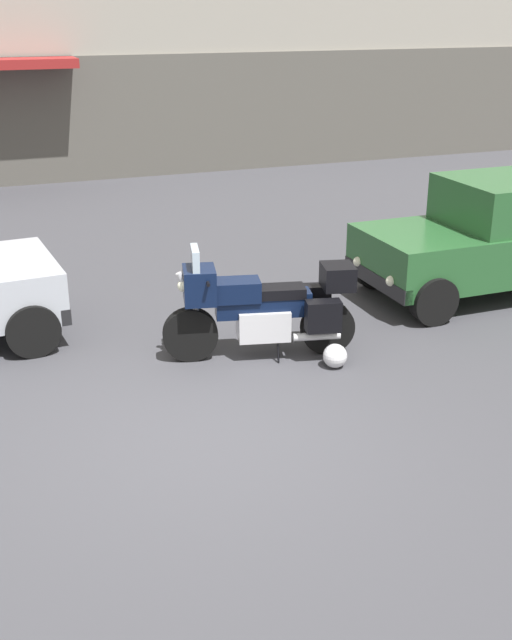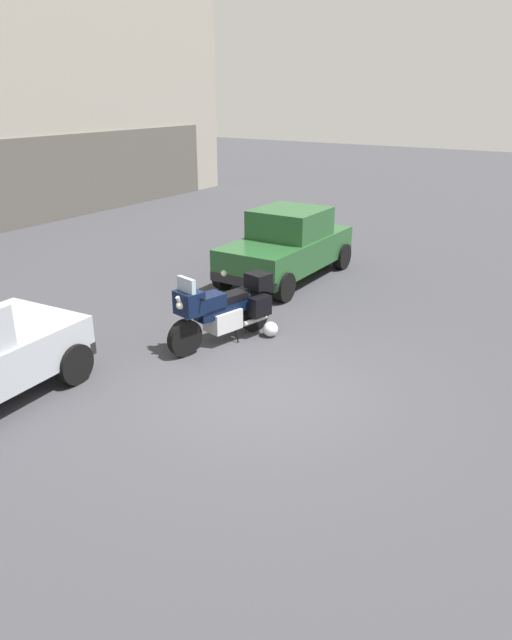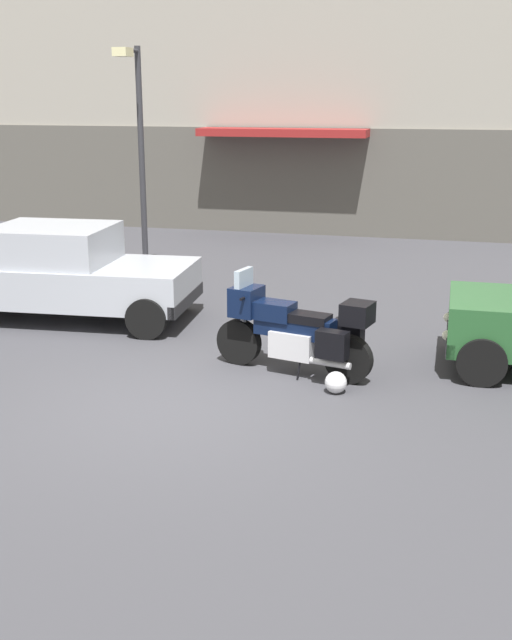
% 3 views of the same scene
% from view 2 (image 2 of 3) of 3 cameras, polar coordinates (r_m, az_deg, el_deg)
% --- Properties ---
extents(ground_plane, '(80.00, 80.00, 0.00)m').
position_cam_2_polar(ground_plane, '(8.83, 0.45, -6.88)').
color(ground_plane, '#38383D').
extents(motorcycle, '(2.23, 1.01, 1.36)m').
position_cam_2_polar(motorcycle, '(10.26, -3.24, 1.09)').
color(motorcycle, black).
rests_on(motorcycle, ground).
extents(helmet, '(0.28, 0.28, 0.28)m').
position_cam_2_polar(helmet, '(10.64, 1.42, -0.90)').
color(helmet, silver).
rests_on(helmet, ground).
extents(car_hatchback_near, '(3.89, 1.81, 1.64)m').
position_cam_2_polar(car_hatchback_near, '(13.83, 3.08, 7.33)').
color(car_hatchback_near, '#235128').
rests_on(car_hatchback_near, ground).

